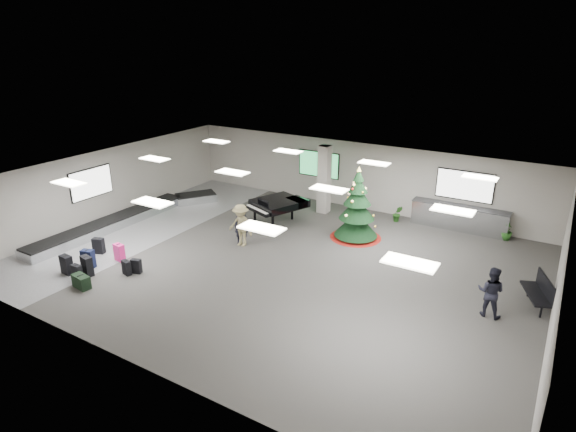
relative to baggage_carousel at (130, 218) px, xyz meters
The scene contains 21 objects.
ground 7.84m from the baggage_carousel, ahead, with size 18.00×18.00×0.00m, color #363431.
room_envelope 7.79m from the baggage_carousel, ahead, with size 18.02×14.02×3.21m.
baggage_carousel is the anchor object (origin of this frame).
service_counter 14.50m from the baggage_carousel, 27.67° to the left, with size 4.05×0.65×1.08m.
suitcase_0 5.11m from the baggage_carousel, 57.95° to the right, with size 0.50×0.34×0.73m.
suitcase_1 5.48m from the baggage_carousel, 60.17° to the right, with size 0.37×0.20×0.59m.
pink_suitcase 4.03m from the baggage_carousel, 47.07° to the right, with size 0.45×0.29×0.67m.
suitcase_3 5.24m from the baggage_carousel, 39.44° to the right, with size 0.39×0.28×0.54m.
navy_suitcase 4.52m from the baggage_carousel, 60.22° to the right, with size 0.50×0.38×0.71m.
suitcase_5 5.05m from the baggage_carousel, 66.59° to the right, with size 0.48×0.29×0.71m.
green_duffel 6.00m from the baggage_carousel, 56.79° to the right, with size 0.71×0.43×0.47m.
suitcase_7 5.26m from the baggage_carousel, 43.07° to the right, with size 0.40×0.27×0.54m.
suitcase_8 3.31m from the baggage_carousel, 62.10° to the right, with size 0.48×0.37×0.64m.
christmas_tree 10.11m from the baggage_carousel, 21.08° to the left, with size 2.14×2.14×3.05m.
grand_piano 6.65m from the baggage_carousel, 29.59° to the left, with size 2.40×2.71×1.28m.
bench 16.51m from the baggage_carousel, ahead, with size 1.09×1.66×1.00m.
traveler_a 5.77m from the baggage_carousel, ahead, with size 0.56×0.37×1.54m, color black.
traveler_b 5.88m from the baggage_carousel, ahead, with size 1.12×0.64×1.73m, color #8F8358.
traveler_bench 15.20m from the baggage_carousel, ahead, with size 0.77×0.60×1.59m, color black.
potted_plant_left 12.04m from the baggage_carousel, 31.40° to the left, with size 0.42×0.34×0.76m, color #143D13.
potted_plant_right 16.18m from the baggage_carousel, 24.00° to the left, with size 0.46×0.46×0.82m, color #143D13.
Camera 1 is at (8.66, -13.70, 7.91)m, focal length 30.00 mm.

